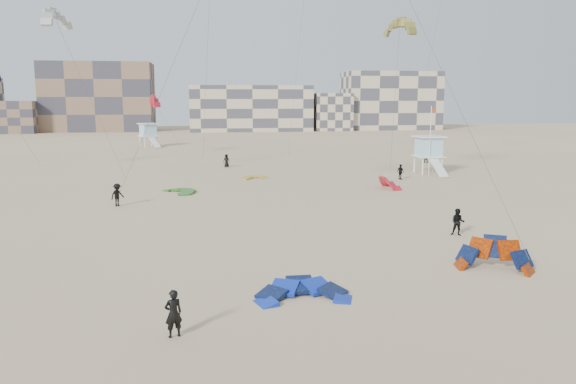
{
  "coord_description": "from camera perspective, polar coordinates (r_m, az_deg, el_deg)",
  "views": [
    {
      "loc": [
        -1.74,
        -23.33,
        8.48
      ],
      "look_at": [
        2.49,
        6.0,
        3.56
      ],
      "focal_mm": 35.0,
      "sensor_mm": 36.0,
      "label": 1
    }
  ],
  "objects": [
    {
      "name": "lifeguard_tower_near",
      "position": [
        66.67,
        14.08,
        3.69
      ],
      "size": [
        3.19,
        5.96,
        4.32
      ],
      "rotation": [
        0.0,
        0.0,
        0.04
      ],
      "color": "white",
      "rests_on": "ground"
    },
    {
      "name": "kite_fly_red",
      "position": [
        86.94,
        -13.39,
        8.86
      ],
      "size": [
        6.25,
        5.19,
        8.29
      ],
      "rotation": [
        0.0,
        0.0,
        1.79
      ],
      "color": "red",
      "rests_on": "ground"
    },
    {
      "name": "kitesurfer_main",
      "position": [
        20.98,
        -11.57,
        -12.0
      ],
      "size": [
        0.76,
        0.63,
        1.77
      ],
      "primitive_type": "imported",
      "rotation": [
        0.0,
        0.0,
        3.52
      ],
      "color": "black",
      "rests_on": "ground"
    },
    {
      "name": "kitesurfer_c",
      "position": [
        46.84,
        -16.95,
        -0.28
      ],
      "size": [
        1.31,
        1.33,
        1.84
      ],
      "primitive_type": "imported",
      "rotation": [
        0.0,
        0.0,
        0.8
      ],
      "color": "black",
      "rests_on": "ground"
    },
    {
      "name": "condo_fill_left",
      "position": [
        158.9,
        -26.08,
        6.86
      ],
      "size": [
        12.0,
        10.0,
        8.0
      ],
      "primitive_type": "cube",
      "color": "#7D614B",
      "rests_on": "ground"
    },
    {
      "name": "kite_ground_orange",
      "position": [
        30.32,
        20.16,
        -7.41
      ],
      "size": [
        5.08,
        5.03,
        3.71
      ],
      "primitive_type": null,
      "rotation": [
        0.99,
        0.0,
        -0.47
      ],
      "color": "#D73700",
      "rests_on": "ground"
    },
    {
      "name": "condo_mid",
      "position": [
        153.8,
        -3.86,
        8.48
      ],
      "size": [
        32.0,
        16.0,
        12.0
      ],
      "primitive_type": "cube",
      "color": "beige",
      "rests_on": "ground"
    },
    {
      "name": "condo_fill_right",
      "position": [
        155.09,
        4.41,
        8.11
      ],
      "size": [
        10.0,
        10.0,
        10.0
      ],
      "primitive_type": "cube",
      "color": "beige",
      "rests_on": "ground"
    },
    {
      "name": "ground",
      "position": [
        24.89,
        -3.76,
        -10.52
      ],
      "size": [
        320.0,
        320.0,
        0.0
      ],
      "primitive_type": "plane",
      "color": "#CCAF89",
      "rests_on": "ground"
    },
    {
      "name": "flagpole",
      "position": [
        65.1,
        14.26,
        5.24
      ],
      "size": [
        0.63,
        0.1,
        7.71
      ],
      "color": "white",
      "rests_on": "ground"
    },
    {
      "name": "kitesurfer_f",
      "position": [
        77.85,
        13.82,
        3.57
      ],
      "size": [
        1.37,
        1.68,
        1.8
      ],
      "primitive_type": "imported",
      "rotation": [
        0.0,
        0.0,
        -0.98
      ],
      "color": "black",
      "rests_on": "ground"
    },
    {
      "name": "kite_ground_red_far",
      "position": [
        54.74,
        10.28,
        0.36
      ],
      "size": [
        3.32,
        3.24,
        3.2
      ],
      "primitive_type": null,
      "rotation": [
        0.8,
        0.0,
        1.61
      ],
      "color": "red",
      "rests_on": "ground"
    },
    {
      "name": "condo_east",
      "position": [
        163.72,
        10.35,
        9.11
      ],
      "size": [
        26.0,
        14.0,
        16.0
      ],
      "primitive_type": "cube",
      "color": "beige",
      "rests_on": "ground"
    },
    {
      "name": "kite_fly_olive",
      "position": [
        59.59,
        11.28,
        15.95
      ],
      "size": [
        4.82,
        4.81,
        15.78
      ],
      "rotation": [
        0.0,
        0.0,
        -0.88
      ],
      "color": "olive",
      "rests_on": "ground"
    },
    {
      "name": "lifeguard_tower_far",
      "position": [
        104.3,
        -14.02,
        5.63
      ],
      "size": [
        4.03,
        6.31,
        4.2
      ],
      "rotation": [
        0.0,
        0.0,
        0.5
      ],
      "color": "white",
      "rests_on": "ground"
    },
    {
      "name": "kite_ground_yellow",
      "position": [
        60.63,
        -3.49,
        1.37
      ],
      "size": [
        3.53,
        3.61,
        0.53
      ],
      "primitive_type": null,
      "rotation": [
        0.05,
        0.0,
        0.4
      ],
      "color": "gold",
      "rests_on": "ground"
    },
    {
      "name": "kitesurfer_d",
      "position": [
        60.88,
        11.36,
        2.02
      ],
      "size": [
        0.77,
        1.05,
        1.65
      ],
      "primitive_type": "imported",
      "rotation": [
        0.0,
        0.0,
        2.0
      ],
      "color": "black",
      "rests_on": "ground"
    },
    {
      "name": "kite_fly_grey",
      "position": [
        61.12,
        -22.52,
        15.81
      ],
      "size": [
        8.63,
        5.39,
        16.47
      ],
      "rotation": [
        0.0,
        0.0,
        1.16
      ],
      "color": "silver",
      "rests_on": "ground"
    },
    {
      "name": "kitesurfer_b",
      "position": [
        36.79,
        16.87,
        -2.95
      ],
      "size": [
        1.05,
        0.98,
        1.72
      ],
      "primitive_type": "imported",
      "rotation": [
        0.0,
        0.0,
        -0.52
      ],
      "color": "black",
      "rests_on": "ground"
    },
    {
      "name": "kite_ground_blue",
      "position": [
        24.6,
        1.56,
        -10.75
      ],
      "size": [
        3.98,
        4.21,
        2.24
      ],
      "primitive_type": null,
      "rotation": [
        0.28,
        0.0,
        0.0
      ],
      "color": "#0B1AC5",
      "rests_on": "ground"
    },
    {
      "name": "kite_ground_green",
      "position": [
        52.34,
        -10.91,
        -0.07
      ],
      "size": [
        4.76,
        4.68,
        0.79
      ],
      "primitive_type": null,
      "rotation": [
        0.08,
        0.0,
        -1.07
      ],
      "color": "#36771B",
      "rests_on": "ground"
    },
    {
      "name": "kitesurfer_e",
      "position": [
        71.13,
        -6.27,
        3.19
      ],
      "size": [
        0.91,
        0.72,
        1.64
      ],
      "primitive_type": "imported",
      "rotation": [
        0.0,
        0.0,
        -0.28
      ],
      "color": "black",
      "rests_on": "ground"
    },
    {
      "name": "condo_west_b",
      "position": [
        159.85,
        -18.63,
        9.13
      ],
      "size": [
        28.0,
        14.0,
        18.0
      ],
      "primitive_type": "cube",
      "color": "#7D614B",
      "rests_on": "ground"
    }
  ]
}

